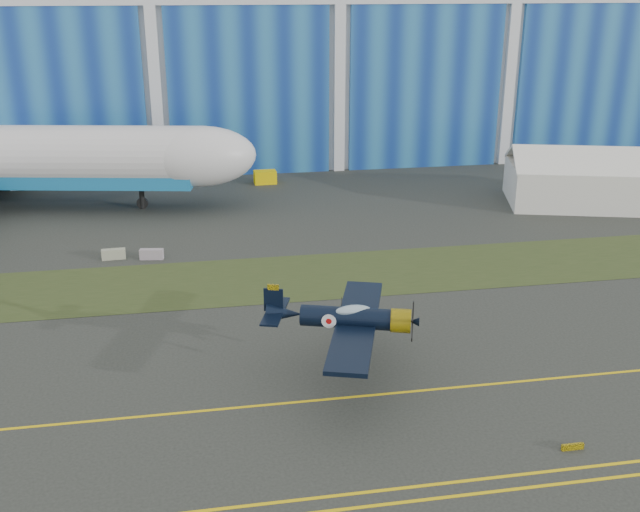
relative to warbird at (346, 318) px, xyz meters
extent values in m
plane|color=#343631|center=(-12.05, 2.69, -3.99)|extent=(260.00, 260.00, 0.00)
cube|color=#475128|center=(-12.05, 16.69, -3.97)|extent=(260.00, 10.00, 0.02)
cube|color=silver|center=(-12.05, 74.69, 11.01)|extent=(220.00, 45.00, 30.00)
cube|color=navy|center=(-12.05, 51.89, 6.01)|extent=(220.00, 0.60, 20.00)
cube|color=silver|center=(-12.05, 51.84, 16.61)|extent=(220.00, 0.70, 1.20)
cube|color=yellow|center=(-12.05, -2.31, -3.98)|extent=(200.00, 0.20, 0.02)
cube|color=yellow|center=(9.95, -9.31, -3.82)|extent=(1.20, 0.15, 0.35)
cube|color=#CBEEFD|center=(-26.26, 50.04, -2.72)|extent=(6.07, 2.94, 2.54)
cube|color=yellow|center=(0.07, 46.95, -3.23)|extent=(2.65, 1.71, 1.51)
cube|color=gray|center=(48.45, 47.74, -3.00)|extent=(3.68, 2.69, 1.98)
cube|color=#9D9F83|center=(-15.54, 23.59, -3.54)|extent=(2.03, 0.70, 0.90)
cube|color=#9E9198|center=(-12.30, 23.02, -3.54)|extent=(2.07, 0.91, 0.90)
camera|label=1|loc=(-8.47, -39.15, 18.64)|focal=42.00mm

